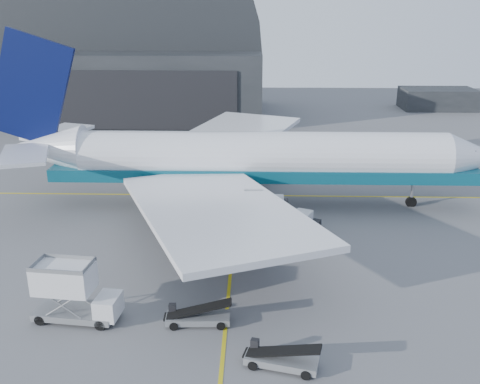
{
  "coord_description": "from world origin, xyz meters",
  "views": [
    {
      "loc": [
        1.73,
        -34.72,
        19.68
      ],
      "look_at": [
        0.58,
        8.35,
        4.5
      ],
      "focal_mm": 40.0,
      "sensor_mm": 36.0,
      "label": 1
    }
  ],
  "objects_px": {
    "catering_truck": "(73,293)",
    "belt_loader_b": "(281,359)",
    "airliner": "(243,158)",
    "belt_loader_a": "(197,317)",
    "pushback_tug": "(297,223)"
  },
  "relations": [
    {
      "from": "catering_truck",
      "to": "belt_loader_b",
      "type": "distance_m",
      "value": 14.16
    },
    {
      "from": "catering_truck",
      "to": "belt_loader_b",
      "type": "xyz_separation_m",
      "value": [
        13.33,
        -4.55,
        -1.45
      ]
    },
    {
      "from": "airliner",
      "to": "belt_loader_a",
      "type": "bearing_deg",
      "value": -96.53
    },
    {
      "from": "belt_loader_a",
      "to": "belt_loader_b",
      "type": "relative_size",
      "value": 0.98
    },
    {
      "from": "pushback_tug",
      "to": "belt_loader_a",
      "type": "bearing_deg",
      "value": -91.59
    },
    {
      "from": "airliner",
      "to": "pushback_tug",
      "type": "height_order",
      "value": "airliner"
    },
    {
      "from": "airliner",
      "to": "belt_loader_a",
      "type": "relative_size",
      "value": 11.44
    },
    {
      "from": "airliner",
      "to": "catering_truck",
      "type": "xyz_separation_m",
      "value": [
        -10.62,
        -21.68,
        -3.01
      ]
    },
    {
      "from": "belt_loader_a",
      "to": "pushback_tug",
      "type": "bearing_deg",
      "value": 61.34
    },
    {
      "from": "airliner",
      "to": "belt_loader_a",
      "type": "xyz_separation_m",
      "value": [
        -2.52,
        -22.0,
        -4.47
      ]
    },
    {
      "from": "catering_truck",
      "to": "belt_loader_b",
      "type": "height_order",
      "value": "catering_truck"
    },
    {
      "from": "belt_loader_a",
      "to": "belt_loader_b",
      "type": "xyz_separation_m",
      "value": [
        5.23,
        -4.24,
        0.01
      ]
    },
    {
      "from": "airliner",
      "to": "catering_truck",
      "type": "height_order",
      "value": "airliner"
    },
    {
      "from": "airliner",
      "to": "belt_loader_b",
      "type": "bearing_deg",
      "value": -84.1
    },
    {
      "from": "airliner",
      "to": "pushback_tug",
      "type": "relative_size",
      "value": 10.59
    }
  ]
}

